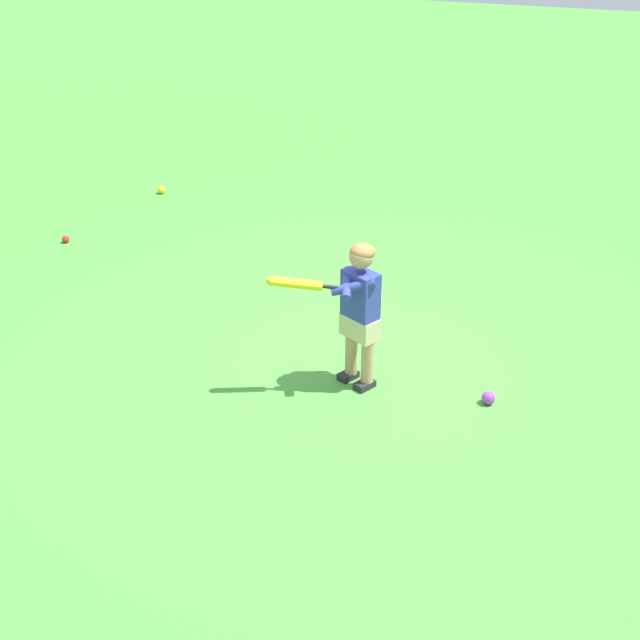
# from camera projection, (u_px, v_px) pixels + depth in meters

# --- Properties ---
(ground_plane) EXTENTS (40.00, 40.00, 0.00)m
(ground_plane) POSITION_uv_depth(u_px,v_px,m) (356.00, 370.00, 6.19)
(ground_plane) COLOR #479338
(child_batter) EXTENTS (0.50, 0.70, 1.08)m
(child_batter) POSITION_uv_depth(u_px,v_px,m) (356.00, 303.00, 5.72)
(child_batter) COLOR #232328
(child_batter) RESTS_ON ground
(play_ball_far_right) EXTENTS (0.07, 0.07, 0.07)m
(play_ball_far_right) POSITION_uv_depth(u_px,v_px,m) (66.00, 239.00, 8.31)
(play_ball_far_right) COLOR red
(play_ball_far_right) RESTS_ON ground
(play_ball_midfield) EXTENTS (0.09, 0.09, 0.09)m
(play_ball_midfield) POSITION_uv_depth(u_px,v_px,m) (161.00, 190.00, 9.58)
(play_ball_midfield) COLOR yellow
(play_ball_midfield) RESTS_ON ground
(play_ball_far_left) EXTENTS (0.10, 0.10, 0.10)m
(play_ball_far_left) POSITION_uv_depth(u_px,v_px,m) (488.00, 398.00, 5.77)
(play_ball_far_left) COLOR purple
(play_ball_far_left) RESTS_ON ground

